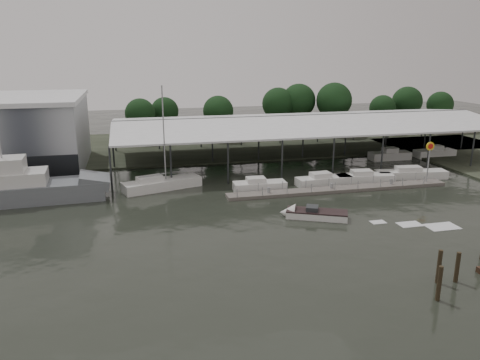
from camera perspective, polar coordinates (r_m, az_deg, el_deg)
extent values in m
plane|color=black|center=(44.64, -0.25, -6.22)|extent=(200.00, 200.00, 0.00)
cube|color=#3C4332|center=(84.55, -6.68, 4.18)|extent=(140.00, 30.00, 0.30)
cube|color=#2D3032|center=(73.95, 7.80, 7.76)|extent=(58.00, 0.40, 0.30)
cylinder|color=#2D3032|center=(58.62, -15.49, 1.34)|extent=(0.24, 0.24, 5.50)
cylinder|color=#2D3032|center=(81.14, -15.00, 5.19)|extent=(0.24, 0.24, 5.50)
cylinder|color=#2D3032|center=(98.16, 21.37, 6.37)|extent=(0.24, 0.24, 5.50)
cube|color=#655F59|center=(58.30, 12.00, -1.11)|extent=(28.00, 2.00, 0.40)
cylinder|color=#939598|center=(53.17, -0.36, -1.70)|extent=(0.10, 0.10, 1.20)
cylinder|color=#939598|center=(65.36, 22.08, 0.42)|extent=(0.10, 0.10, 1.20)
cube|color=#939598|center=(57.75, 11.13, -0.70)|extent=(0.30, 0.30, 0.70)
cylinder|color=#939598|center=(63.69, 21.95, 1.64)|extent=(0.16, 0.16, 5.00)
cylinder|color=yellow|center=(63.19, 22.18, 3.84)|extent=(1.10, 0.12, 1.10)
cylinder|color=red|center=(63.13, 22.22, 3.82)|extent=(0.70, 0.05, 0.70)
cube|color=gray|center=(107.90, 23.67, 6.46)|extent=(10.00, 8.00, 4.00)
cube|color=slate|center=(58.23, -25.46, -1.61)|extent=(19.11, 5.78, 2.40)
cube|color=slate|center=(57.14, -17.36, -0.06)|extent=(3.82, 4.75, 1.88)
cube|color=silver|center=(57.98, -26.77, 0.00)|extent=(9.08, 4.42, 1.80)
cube|color=silver|center=(57.59, -26.97, 1.63)|extent=(4.71, 3.61, 1.61)
cylinder|color=#939598|center=(57.14, -27.26, 3.97)|extent=(0.18, 0.18, 3.50)
cube|color=silver|center=(58.54, -9.45, -0.60)|extent=(10.00, 5.38, 1.40)
cube|color=silver|center=(57.79, -10.91, 0.04)|extent=(3.49, 2.64, 0.80)
cylinder|color=#939598|center=(57.32, -9.27, 5.50)|extent=(0.16, 0.16, 11.67)
cylinder|color=#939598|center=(57.75, -10.66, 0.56)|extent=(3.37, 1.16, 0.12)
cube|color=silver|center=(48.46, 9.34, -4.21)|extent=(6.40, 4.40, 0.90)
cone|color=silver|center=(48.64, 5.80, -4.00)|extent=(2.29, 2.49, 2.00)
cube|color=black|center=(48.33, 9.36, -3.76)|extent=(6.43, 4.46, 0.12)
cube|color=#2D3032|center=(48.26, 8.79, -3.45)|extent=(1.68, 1.78, 0.50)
cube|color=silver|center=(48.76, 16.48, -4.95)|extent=(2.30, 1.50, 0.04)
cube|color=silver|center=(49.14, 19.97, -5.10)|extent=(3.10, 2.00, 0.04)
cube|color=silver|center=(49.69, 23.41, -5.23)|extent=(3.90, 2.50, 0.04)
cube|color=silver|center=(57.28, 2.42, -0.76)|extent=(6.51, 2.44, 1.10)
cube|color=silver|center=(56.94, 1.94, -0.02)|extent=(2.31, 1.69, 0.70)
cube|color=silver|center=(60.46, 10.19, -0.12)|extent=(7.34, 2.67, 1.10)
cube|color=silver|center=(60.06, 9.79, 0.58)|extent=(2.62, 1.77, 0.70)
cube|color=silver|center=(62.81, 14.96, 0.18)|extent=(7.70, 3.05, 1.10)
cube|color=silver|center=(62.38, 14.61, 0.86)|extent=(2.79, 1.90, 0.70)
cube|color=silver|center=(66.71, 20.13, 0.63)|extent=(9.63, 3.53, 1.10)
cube|color=silver|center=(66.25, 19.83, 1.28)|extent=(3.49, 2.06, 0.70)
cylinder|color=#312718|center=(38.49, 24.91, -10.02)|extent=(0.32, 0.32, 2.95)
cylinder|color=#312718|center=(35.31, 23.07, -11.96)|extent=(0.32, 0.32, 3.14)
cylinder|color=#312718|center=(37.74, 23.05, -10.10)|extent=(0.32, 0.32, 3.20)
cylinder|color=black|center=(88.47, -11.95, 5.68)|extent=(0.50, 0.50, 3.91)
sphere|color=#163717|center=(87.96, -12.08, 7.94)|extent=(5.48, 5.48, 5.48)
cylinder|color=black|center=(92.48, -9.07, 6.20)|extent=(0.50, 0.50, 3.80)
sphere|color=#163717|center=(92.00, -9.16, 8.30)|extent=(5.32, 5.32, 5.32)
cylinder|color=black|center=(88.65, -2.65, 6.06)|extent=(0.50, 0.50, 4.06)
sphere|color=#163717|center=(88.13, -2.68, 8.41)|extent=(5.68, 5.68, 5.68)
cylinder|color=black|center=(95.44, 4.60, 6.85)|extent=(0.50, 0.50, 4.53)
sphere|color=#163717|center=(94.92, 4.65, 9.28)|extent=(6.34, 6.34, 6.34)
cylinder|color=black|center=(96.81, 7.07, 7.00)|extent=(0.50, 0.50, 4.86)
sphere|color=#163717|center=(96.27, 7.16, 9.57)|extent=(6.80, 6.80, 6.80)
cylinder|color=black|center=(96.29, 11.25, 6.82)|extent=(0.50, 0.50, 5.01)
sphere|color=#163717|center=(95.74, 11.39, 9.49)|extent=(7.02, 7.02, 7.02)
cylinder|color=black|center=(100.98, 16.82, 6.49)|extent=(0.50, 0.50, 3.75)
sphere|color=#163717|center=(100.54, 16.97, 8.39)|extent=(5.26, 5.26, 5.26)
cylinder|color=black|center=(105.69, 19.50, 6.84)|extent=(0.50, 0.50, 4.46)
sphere|color=#163717|center=(105.22, 19.70, 8.99)|extent=(6.24, 6.24, 6.24)
cylinder|color=black|center=(109.46, 23.01, 6.62)|extent=(0.50, 0.50, 3.92)
sphere|color=#163717|center=(109.04, 23.20, 8.45)|extent=(5.49, 5.49, 5.49)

